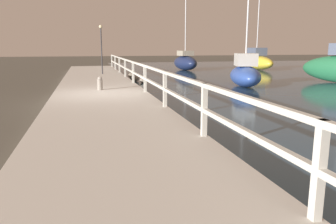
% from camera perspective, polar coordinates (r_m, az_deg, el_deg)
% --- Properties ---
extents(ground_plane, '(120.00, 120.00, 0.00)m').
position_cam_1_polar(ground_plane, '(12.48, -11.48, 1.70)').
color(ground_plane, '#4C473D').
extents(dock_walkway, '(3.52, 36.00, 0.33)m').
position_cam_1_polar(dock_walkway, '(12.45, -11.51, 2.44)').
color(dock_walkway, beige).
rests_on(dock_walkway, ground).
extents(railing, '(0.10, 32.50, 1.04)m').
position_cam_1_polar(railing, '(12.53, -4.03, 6.71)').
color(railing, beige).
rests_on(railing, dock_walkway).
extents(boulder_upstream, '(0.48, 0.43, 0.36)m').
position_cam_1_polar(boulder_upstream, '(21.64, -6.30, 6.34)').
color(boulder_upstream, slate).
rests_on(boulder_upstream, ground).
extents(boulder_downstream, '(0.41, 0.37, 0.31)m').
position_cam_1_polar(boulder_downstream, '(18.72, -4.33, 5.53)').
color(boulder_downstream, gray).
rests_on(boulder_downstream, ground).
extents(boulder_mid_strip, '(0.47, 0.42, 0.35)m').
position_cam_1_polar(boulder_mid_strip, '(19.57, -5.76, 5.81)').
color(boulder_mid_strip, '#666056').
rests_on(boulder_mid_strip, ground).
extents(mooring_bollard, '(0.22, 0.22, 0.54)m').
position_cam_1_polar(mooring_bollard, '(13.47, -11.77, 4.94)').
color(mooring_bollard, gray).
rests_on(mooring_bollard, dock_walkway).
extents(dock_lamp, '(0.21, 0.21, 3.02)m').
position_cam_1_polar(dock_lamp, '(21.22, -11.55, 11.88)').
color(dock_lamp, '#2D2D33').
rests_on(dock_lamp, dock_walkway).
extents(sailboat_navy, '(1.80, 3.99, 6.06)m').
position_cam_1_polar(sailboat_navy, '(28.86, 3.02, 8.69)').
color(sailboat_navy, '#192347').
rests_on(sailboat_navy, water_surface).
extents(sailboat_blue, '(2.39, 3.86, 6.70)m').
position_cam_1_polar(sailboat_blue, '(17.47, 13.28, 6.52)').
color(sailboat_blue, '#2D4C9E').
rests_on(sailboat_blue, water_surface).
extents(sailboat_yellow, '(1.80, 5.50, 6.44)m').
position_cam_1_polar(sailboat_yellow, '(30.85, 15.11, 8.56)').
color(sailboat_yellow, gold).
rests_on(sailboat_yellow, water_surface).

